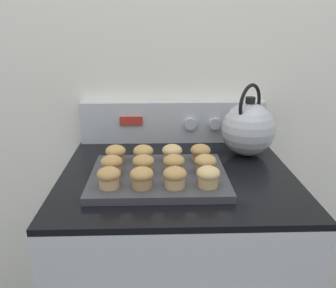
{
  "coord_description": "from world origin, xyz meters",
  "views": [
    {
      "loc": [
        -0.06,
        -0.69,
        1.39
      ],
      "look_at": [
        -0.03,
        0.32,
        1.04
      ],
      "focal_mm": 38.0,
      "sensor_mm": 36.0,
      "label": 1
    }
  ],
  "objects_px": {
    "muffin_r1_c2": "(174,164)",
    "muffin_r2_c2": "(172,153)",
    "muffin_r2_c0": "(116,154)",
    "muffin_r2_c3": "(200,153)",
    "muffin_r0_c2": "(175,177)",
    "muffin_r1_c0": "(112,164)",
    "muffin_r1_c1": "(143,164)",
    "muffin_r2_c1": "(143,153)",
    "muffin_pan": "(159,177)",
    "muffin_r1_c3": "(205,164)",
    "muffin_r0_c0": "(109,177)",
    "muffin_r0_c1": "(142,177)",
    "muffin_r0_c3": "(208,176)",
    "tea_kettle": "(248,128)"
  },
  "relations": [
    {
      "from": "muffin_r1_c2",
      "to": "muffin_r2_c2",
      "type": "xyz_separation_m",
      "value": [
        -0.0,
        0.09,
        0.0
      ]
    },
    {
      "from": "muffin_r1_c2",
      "to": "muffin_r2_c0",
      "type": "relative_size",
      "value": 1.0
    },
    {
      "from": "muffin_r2_c3",
      "to": "muffin_r0_c2",
      "type": "bearing_deg",
      "value": -116.54
    },
    {
      "from": "muffin_r1_c0",
      "to": "muffin_r1_c1",
      "type": "relative_size",
      "value": 1.0
    },
    {
      "from": "muffin_r1_c1",
      "to": "muffin_r2_c1",
      "type": "bearing_deg",
      "value": 92.09
    },
    {
      "from": "muffin_r2_c3",
      "to": "muffin_pan",
      "type": "bearing_deg",
      "value": -146.46
    },
    {
      "from": "muffin_r2_c0",
      "to": "muffin_r1_c1",
      "type": "bearing_deg",
      "value": -44.59
    },
    {
      "from": "muffin_r1_c3",
      "to": "muffin_r2_c1",
      "type": "relative_size",
      "value": 1.0
    },
    {
      "from": "muffin_r1_c3",
      "to": "muffin_r2_c3",
      "type": "height_order",
      "value": "same"
    },
    {
      "from": "muffin_r0_c0",
      "to": "muffin_r1_c3",
      "type": "height_order",
      "value": "same"
    },
    {
      "from": "muffin_r0_c0",
      "to": "muffin_r1_c2",
      "type": "relative_size",
      "value": 1.0
    },
    {
      "from": "muffin_r0_c1",
      "to": "muffin_r1_c2",
      "type": "relative_size",
      "value": 1.0
    },
    {
      "from": "muffin_pan",
      "to": "muffin_r1_c3",
      "type": "bearing_deg",
      "value": -1.12
    },
    {
      "from": "muffin_r0_c1",
      "to": "muffin_r2_c0",
      "type": "xyz_separation_m",
      "value": [
        -0.09,
        0.18,
        0.0
      ]
    },
    {
      "from": "muffin_r0_c0",
      "to": "muffin_r2_c3",
      "type": "xyz_separation_m",
      "value": [
        0.27,
        0.18,
        0.0
      ]
    },
    {
      "from": "muffin_r2_c0",
      "to": "muffin_r2_c1",
      "type": "distance_m",
      "value": 0.09
    },
    {
      "from": "muffin_r1_c2",
      "to": "muffin_r0_c1",
      "type": "bearing_deg",
      "value": -134.82
    },
    {
      "from": "muffin_r1_c2",
      "to": "muffin_r2_c0",
      "type": "height_order",
      "value": "same"
    },
    {
      "from": "muffin_r0_c3",
      "to": "muffin_r1_c2",
      "type": "xyz_separation_m",
      "value": [
        -0.09,
        0.09,
        0.0
      ]
    },
    {
      "from": "muffin_r2_c0",
      "to": "muffin_r2_c2",
      "type": "xyz_separation_m",
      "value": [
        0.18,
        0.0,
        0.0
      ]
    },
    {
      "from": "muffin_r1_c2",
      "to": "muffin_r0_c2",
      "type": "bearing_deg",
      "value": -91.32
    },
    {
      "from": "muffin_r1_c1",
      "to": "muffin_r2_c2",
      "type": "xyz_separation_m",
      "value": [
        0.09,
        0.09,
        0.0
      ]
    },
    {
      "from": "muffin_r2_c2",
      "to": "muffin_r2_c3",
      "type": "bearing_deg",
      "value": -0.61
    },
    {
      "from": "muffin_r0_c2",
      "to": "muffin_r1_c0",
      "type": "xyz_separation_m",
      "value": [
        -0.18,
        0.09,
        0.0
      ]
    },
    {
      "from": "muffin_r0_c2",
      "to": "muffin_r1_c1",
      "type": "bearing_deg",
      "value": 133.28
    },
    {
      "from": "muffin_r0_c0",
      "to": "muffin_r0_c2",
      "type": "distance_m",
      "value": 0.18
    },
    {
      "from": "muffin_r2_c0",
      "to": "muffin_r0_c2",
      "type": "bearing_deg",
      "value": -45.65
    },
    {
      "from": "muffin_r1_c2",
      "to": "muffin_r1_c0",
      "type": "bearing_deg",
      "value": 179.94
    },
    {
      "from": "muffin_r0_c3",
      "to": "muffin_r2_c1",
      "type": "relative_size",
      "value": 1.0
    },
    {
      "from": "muffin_r0_c1",
      "to": "muffin_r1_c3",
      "type": "xyz_separation_m",
      "value": [
        0.19,
        0.09,
        0.0
      ]
    },
    {
      "from": "muffin_pan",
      "to": "muffin_r1_c0",
      "type": "relative_size",
      "value": 6.26
    },
    {
      "from": "muffin_r0_c2",
      "to": "muffin_r1_c1",
      "type": "height_order",
      "value": "same"
    },
    {
      "from": "muffin_r2_c0",
      "to": "muffin_r1_c2",
      "type": "bearing_deg",
      "value": -26.57
    },
    {
      "from": "muffin_r1_c0",
      "to": "muffin_r2_c0",
      "type": "distance_m",
      "value": 0.09
    },
    {
      "from": "muffin_r0_c3",
      "to": "muffin_pan",
      "type": "bearing_deg",
      "value": 145.74
    },
    {
      "from": "muffin_r1_c1",
      "to": "muffin_r2_c2",
      "type": "relative_size",
      "value": 1.0
    },
    {
      "from": "muffin_r0_c0",
      "to": "muffin_r0_c2",
      "type": "bearing_deg",
      "value": -1.17
    },
    {
      "from": "muffin_r2_c0",
      "to": "tea_kettle",
      "type": "xyz_separation_m",
      "value": [
        0.45,
        0.12,
        0.05
      ]
    },
    {
      "from": "muffin_r0_c1",
      "to": "muffin_r2_c2",
      "type": "bearing_deg",
      "value": 63.83
    },
    {
      "from": "muffin_pan",
      "to": "muffin_r1_c1",
      "type": "distance_m",
      "value": 0.06
    },
    {
      "from": "muffin_pan",
      "to": "muffin_r1_c3",
      "type": "distance_m",
      "value": 0.15
    },
    {
      "from": "muffin_r1_c2",
      "to": "muffin_r2_c3",
      "type": "relative_size",
      "value": 1.0
    },
    {
      "from": "muffin_r0_c3",
      "to": "muffin_r2_c2",
      "type": "relative_size",
      "value": 1.0
    },
    {
      "from": "muffin_r0_c1",
      "to": "muffin_r0_c2",
      "type": "height_order",
      "value": "same"
    },
    {
      "from": "muffin_r0_c1",
      "to": "muffin_r2_c3",
      "type": "distance_m",
      "value": 0.26
    },
    {
      "from": "muffin_r0_c0",
      "to": "muffin_r2_c3",
      "type": "distance_m",
      "value": 0.32
    },
    {
      "from": "muffin_r0_c2",
      "to": "muffin_r2_c2",
      "type": "distance_m",
      "value": 0.18
    },
    {
      "from": "muffin_pan",
      "to": "muffin_r1_c0",
      "type": "height_order",
      "value": "muffin_r1_c0"
    },
    {
      "from": "muffin_r1_c2",
      "to": "muffin_pan",
      "type": "bearing_deg",
      "value": 179.29
    },
    {
      "from": "muffin_pan",
      "to": "muffin_r0_c0",
      "type": "distance_m",
      "value": 0.17
    }
  ]
}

